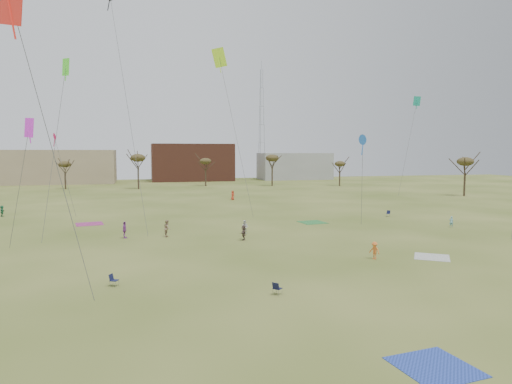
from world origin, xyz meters
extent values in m
plane|color=#41541A|center=(0.00, 0.00, 0.00)|extent=(260.00, 260.00, 0.00)
imported|color=#977A60|center=(-8.40, 19.49, 0.94)|extent=(0.83, 1.00, 1.88)
imported|color=brown|center=(-0.53, 15.41, 0.82)|extent=(0.90, 1.59, 1.63)
imported|color=orange|center=(8.87, 4.07, 0.78)|extent=(1.01, 1.17, 1.56)
imported|color=#74B2C1|center=(26.74, 17.38, 0.69)|extent=(0.59, 0.49, 1.38)
imported|color=purple|center=(-13.02, 19.67, 0.92)|extent=(0.53, 1.11, 1.84)
imported|color=silver|center=(0.45, 19.10, 0.80)|extent=(0.97, 0.90, 1.59)
imported|color=#27764D|center=(-31.15, 41.71, 0.81)|extent=(0.98, 1.58, 1.63)
imported|color=red|center=(6.26, 56.36, 0.92)|extent=(1.05, 1.04, 1.83)
cube|color=#2844AF|center=(1.42, -15.18, 0.00)|extent=(3.61, 3.61, 0.03)
cube|color=beige|center=(14.29, 3.49, 0.00)|extent=(4.16, 4.16, 0.03)
cube|color=#9B2F70|center=(-17.90, 31.09, 0.00)|extent=(3.90, 3.90, 0.03)
cube|color=#2D7C38|center=(11.13, 25.27, 0.00)|extent=(3.66, 3.66, 0.03)
cube|color=#161A3D|center=(-13.08, 1.07, 0.42)|extent=(0.67, 0.67, 0.04)
cube|color=#161A3D|center=(-13.29, 1.17, 0.65)|extent=(0.34, 0.51, 0.44)
cube|color=#141737|center=(-2.39, -3.56, 0.42)|extent=(0.71, 0.71, 0.04)
cube|color=#141737|center=(-2.56, -3.71, 0.65)|extent=(0.43, 0.46, 0.44)
cube|color=#161A3C|center=(23.99, 27.96, 0.42)|extent=(0.71, 0.71, 0.04)
cube|color=#161A3C|center=(24.16, 28.11, 0.65)|extent=(0.44, 0.46, 0.44)
cube|color=#BFFB29|center=(-0.82, 28.71, 21.85)|extent=(1.25, 1.25, 2.45)
cube|color=#BFFB29|center=(-0.82, 28.71, 20.99)|extent=(0.08, 0.08, 2.20)
cylinder|color=#4C4C51|center=(1.17, 27.47, 11.37)|extent=(4.04, 2.52, 20.95)
cube|color=#4CE929|center=(-18.14, 17.35, 17.89)|extent=(0.86, 0.86, 1.69)
cube|color=#4CE929|center=(-18.14, 17.35, 17.30)|extent=(0.08, 0.08, 1.52)
cylinder|color=#4C4C51|center=(-19.26, 15.74, 9.40)|extent=(2.29, 3.27, 17.00)
cube|color=#D927DF|center=(-20.42, 11.32, 11.59)|extent=(0.86, 0.86, 1.68)
cube|color=#D927DF|center=(-20.42, 11.32, 11.00)|extent=(0.08, 0.08, 1.51)
cylinder|color=#4C4C51|center=(-21.58, 11.93, 6.24)|extent=(2.36, 1.28, 10.69)
cone|color=blue|center=(13.88, 16.55, 10.90)|extent=(1.23, 0.09, 1.23)
cube|color=blue|center=(13.88, 16.55, 10.11)|extent=(0.08, 0.08, 2.01)
cylinder|color=#4C4C51|center=(14.04, 16.85, 5.90)|extent=(0.37, 0.66, 10.00)
cube|color=black|center=(-13.97, 20.15, 25.50)|extent=(0.08, 0.08, 2.23)
cylinder|color=#4C4C51|center=(-12.26, 17.63, 13.64)|extent=(3.47, 5.09, 25.48)
cube|color=red|center=(-17.33, -5.78, 17.25)|extent=(1.26, 1.26, 2.48)
cube|color=red|center=(-17.33, -5.78, 16.38)|extent=(0.08, 0.08, 2.23)
cylinder|color=#4C4C51|center=(-15.59, -5.26, 9.08)|extent=(3.52, 1.08, 16.36)
cube|color=teal|center=(39.58, 45.40, 19.00)|extent=(0.91, 0.91, 1.78)
cube|color=teal|center=(39.58, 45.40, 18.38)|extent=(0.08, 0.08, 1.60)
cylinder|color=#4C4C51|center=(37.85, 45.38, 9.95)|extent=(3.50, 0.08, 18.11)
cone|color=#B31346|center=(-21.89, 31.67, 11.46)|extent=(0.90, 0.07, 0.90)
cube|color=#B31346|center=(-21.89, 31.67, 10.89)|extent=(0.08, 0.08, 1.47)
cylinder|color=#4C4C51|center=(-20.76, 31.85, 6.18)|extent=(2.29, 0.40, 10.57)
cylinder|color=#3A2B1E|center=(-30.00, 92.00, 2.16)|extent=(0.40, 0.40, 4.32)
ellipsoid|color=#473D1E|center=(-30.00, 92.00, 6.34)|extent=(3.02, 3.02, 1.58)
cylinder|color=#3A2B1E|center=(-12.00, 88.00, 2.70)|extent=(0.40, 0.40, 5.40)
ellipsoid|color=#473D1E|center=(-12.00, 88.00, 7.92)|extent=(3.78, 3.78, 1.98)
cylinder|color=#3A2B1E|center=(6.00, 94.00, 2.34)|extent=(0.40, 0.40, 4.68)
ellipsoid|color=#473D1E|center=(6.00, 94.00, 6.86)|extent=(3.28, 3.28, 1.72)
cylinder|color=#3A2B1E|center=(24.00, 90.00, 2.64)|extent=(0.40, 0.40, 5.28)
ellipsoid|color=#473D1E|center=(24.00, 90.00, 7.74)|extent=(3.70, 3.70, 1.94)
cylinder|color=#3A2B1E|center=(42.00, 85.00, 2.10)|extent=(0.40, 0.40, 4.20)
ellipsoid|color=#473D1E|center=(42.00, 85.00, 6.16)|extent=(2.94, 2.94, 1.54)
cylinder|color=#3A2B1E|center=(56.00, 52.00, 2.52)|extent=(0.40, 0.40, 5.04)
ellipsoid|color=#473D1E|center=(56.00, 52.00, 7.39)|extent=(3.53, 3.53, 1.85)
cube|color=#937F60|center=(-35.00, 115.00, 5.00)|extent=(32.00, 14.00, 10.00)
cube|color=brown|center=(5.00, 120.00, 6.00)|extent=(26.00, 16.00, 12.00)
cube|color=gray|center=(40.00, 118.00, 4.50)|extent=(24.00, 12.00, 9.00)
cylinder|color=#9EA3A8|center=(30.90, 125.00, 19.00)|extent=(0.16, 0.16, 38.00)
cylinder|color=#9EA3A8|center=(29.55, 125.78, 19.00)|extent=(0.16, 0.16, 38.00)
cylinder|color=#9EA3A8|center=(29.55, 124.22, 19.00)|extent=(0.16, 0.16, 38.00)
cylinder|color=#9EA3A8|center=(30.00, 125.00, 39.50)|extent=(0.10, 0.10, 3.00)
camera|label=1|loc=(-10.99, -32.22, 9.53)|focal=32.18mm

